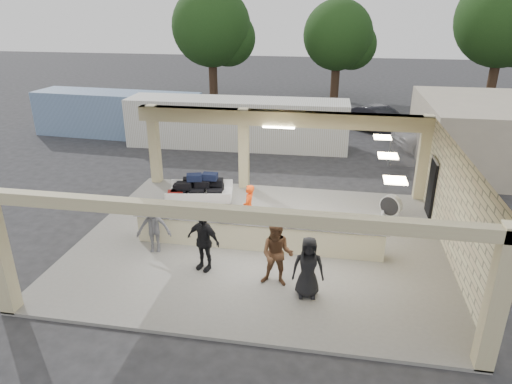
% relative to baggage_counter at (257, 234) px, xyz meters
% --- Properties ---
extents(ground, '(120.00, 120.00, 0.00)m').
position_rel_baggage_counter_xyz_m(ground, '(0.00, 0.50, -0.59)').
color(ground, '#262628').
rests_on(ground, ground).
extents(pavilion, '(12.01, 10.00, 3.55)m').
position_rel_baggage_counter_xyz_m(pavilion, '(0.21, 1.16, 0.76)').
color(pavilion, slate).
rests_on(pavilion, ground).
extents(baggage_counter, '(8.20, 0.58, 0.98)m').
position_rel_baggage_counter_xyz_m(baggage_counter, '(0.00, 0.00, 0.00)').
color(baggage_counter, beige).
rests_on(baggage_counter, pavilion).
extents(luggage_cart, '(2.67, 1.91, 1.43)m').
position_rel_baggage_counter_xyz_m(luggage_cart, '(-2.77, 2.65, 0.28)').
color(luggage_cart, silver).
rests_on(luggage_cart, pavilion).
extents(drum_fan, '(0.82, 0.66, 0.90)m').
position_rel_baggage_counter_xyz_m(drum_fan, '(4.49, 3.13, -0.01)').
color(drum_fan, silver).
rests_on(drum_fan, pavilion).
extents(baggage_handler, '(0.39, 0.63, 1.65)m').
position_rel_baggage_counter_xyz_m(baggage_handler, '(-0.53, 1.31, 0.34)').
color(baggage_handler, '#FF440D').
rests_on(baggage_handler, pavilion).
extents(passenger_a, '(0.96, 0.47, 1.92)m').
position_rel_baggage_counter_xyz_m(passenger_a, '(0.90, -1.98, 0.48)').
color(passenger_a, brown).
rests_on(passenger_a, pavilion).
extents(passenger_b, '(1.17, 0.73, 1.87)m').
position_rel_baggage_counter_xyz_m(passenger_b, '(-1.36, -1.52, 0.45)').
color(passenger_b, black).
rests_on(passenger_b, pavilion).
extents(passenger_c, '(1.16, 0.62, 1.70)m').
position_rel_baggage_counter_xyz_m(passenger_c, '(-3.21, -0.80, 0.36)').
color(passenger_c, '#525358').
rests_on(passenger_c, pavilion).
extents(passenger_d, '(0.89, 0.45, 1.76)m').
position_rel_baggage_counter_xyz_m(passenger_d, '(1.79, -2.36, 0.39)').
color(passenger_d, black).
rests_on(passenger_d, pavilion).
extents(car_white_a, '(5.37, 3.66, 1.40)m').
position_rel_baggage_counter_xyz_m(car_white_a, '(8.02, 12.86, 0.11)').
color(car_white_a, silver).
rests_on(car_white_a, ground).
extents(car_white_b, '(4.48, 3.48, 1.34)m').
position_rel_baggage_counter_xyz_m(car_white_b, '(11.38, 13.80, 0.08)').
color(car_white_b, silver).
rests_on(car_white_b, ground).
extents(car_dark, '(4.65, 4.56, 1.61)m').
position_rel_baggage_counter_xyz_m(car_dark, '(4.99, 15.99, 0.22)').
color(car_dark, black).
rests_on(car_dark, ground).
extents(container_white, '(12.34, 2.74, 2.66)m').
position_rel_baggage_counter_xyz_m(container_white, '(-3.18, 11.58, 0.74)').
color(container_white, white).
rests_on(container_white, ground).
extents(container_blue, '(10.23, 3.04, 2.63)m').
position_rel_baggage_counter_xyz_m(container_blue, '(-10.82, 12.60, 0.73)').
color(container_blue, '#7B9BC4').
rests_on(container_blue, ground).
extents(tree_left, '(6.60, 6.30, 9.00)m').
position_rel_baggage_counter_xyz_m(tree_left, '(-7.68, 24.66, 5.00)').
color(tree_left, '#382619').
rests_on(tree_left, ground).
extents(tree_mid, '(6.00, 5.60, 8.00)m').
position_rel_baggage_counter_xyz_m(tree_mid, '(2.32, 26.66, 4.38)').
color(tree_mid, '#382619').
rests_on(tree_mid, ground).
extents(tree_right, '(7.20, 7.00, 10.00)m').
position_rel_baggage_counter_xyz_m(tree_right, '(14.32, 25.66, 5.63)').
color(tree_right, '#382619').
rests_on(tree_right, ground).
extents(adjacent_building, '(6.00, 8.00, 3.20)m').
position_rel_baggage_counter_xyz_m(adjacent_building, '(9.50, 10.50, 1.01)').
color(adjacent_building, '#B7AA92').
rests_on(adjacent_building, ground).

